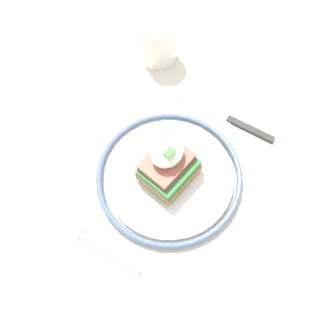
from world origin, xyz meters
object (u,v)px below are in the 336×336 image
object	(u,v)px
knife	(231,120)
plate	(168,175)
cup	(158,41)
fork	(96,245)
sandwich	(167,164)

from	to	relation	value
knife	plate	bearing A→B (deg)	174.48
cup	plate	bearing A→B (deg)	-135.30
fork	cup	xyz separation A→B (m)	(0.35, 0.18, 0.04)
sandwich	cup	xyz separation A→B (m)	(0.19, 0.19, -0.00)
fork	sandwich	bearing A→B (deg)	-2.25
fork	cup	size ratio (longest dim) A/B	1.78
plate	cup	distance (m)	0.27
fork	knife	size ratio (longest dim) A/B	0.73
plate	cup	bearing A→B (deg)	44.70
plate	cup	size ratio (longest dim) A/B	2.99
plate	fork	distance (m)	0.16
knife	cup	world-z (taller)	cup
sandwich	fork	size ratio (longest dim) A/B	0.59
sandwich	cup	world-z (taller)	sandwich
plate	cup	world-z (taller)	cup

